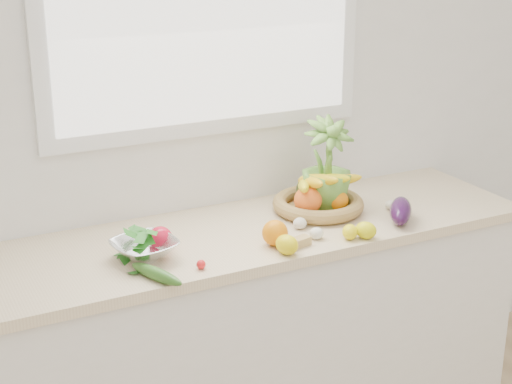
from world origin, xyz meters
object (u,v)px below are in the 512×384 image
eggplant (401,211)px  cucumber (156,274)px  apple (160,238)px  potted_herb (327,164)px  colander_with_spinach (144,244)px  fruit_basket (318,199)px

eggplant → cucumber: 1.00m
apple → eggplant: bearing=-10.2°
eggplant → potted_herb: 0.33m
apple → colander_with_spinach: colander_with_spinach is taller
apple → colander_with_spinach: bearing=-143.8°
cucumber → colander_with_spinach: colander_with_spinach is taller
apple → potted_herb: (0.72, 0.08, 0.15)m
cucumber → colander_with_spinach: (0.02, 0.17, 0.04)m
apple → fruit_basket: fruit_basket is taller
eggplant → fruit_basket: fruit_basket is taller
cucumber → potted_herb: bearing=20.2°
apple → potted_herb: size_ratio=0.23×
cucumber → colander_with_spinach: bearing=83.0°
cucumber → potted_herb: 0.89m
cucumber → fruit_basket: 0.83m
eggplant → apple: bearing=169.8°
cucumber → potted_herb: potted_herb is taller
fruit_basket → colander_with_spinach: 0.77m
cucumber → fruit_basket: (0.78, 0.30, 0.03)m
eggplant → fruit_basket: size_ratio=0.52×
eggplant → cucumber: bearing=-176.5°
eggplant → fruit_basket: bearing=133.8°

